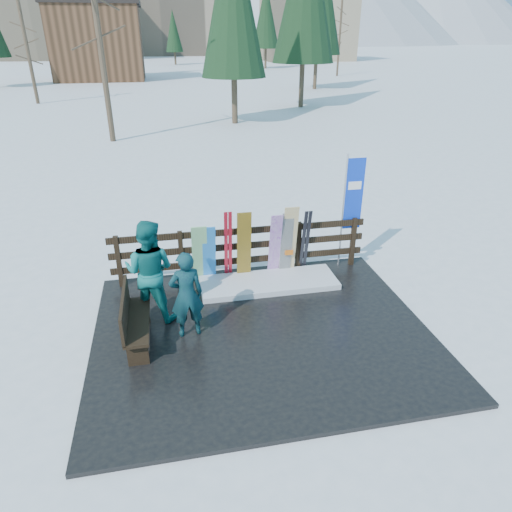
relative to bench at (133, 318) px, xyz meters
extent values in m
plane|color=white|center=(2.24, -0.07, -0.60)|extent=(700.00, 700.00, 0.00)
cube|color=black|center=(2.24, -0.07, -0.56)|extent=(6.00, 5.00, 0.08)
cube|color=black|center=(-0.36, 2.13, 0.06)|extent=(0.10, 0.10, 1.15)
cube|color=black|center=(0.94, 2.13, 0.06)|extent=(0.10, 0.10, 1.15)
cube|color=black|center=(2.24, 2.13, 0.06)|extent=(0.10, 0.10, 1.15)
cube|color=black|center=(3.54, 2.13, 0.06)|extent=(0.10, 0.10, 1.15)
cube|color=black|center=(4.84, 2.13, 0.06)|extent=(0.10, 0.10, 1.15)
cube|color=black|center=(2.24, 2.13, -0.17)|extent=(5.60, 0.05, 0.14)
cube|color=black|center=(2.24, 2.13, 0.18)|extent=(5.60, 0.05, 0.14)
cube|color=black|center=(2.24, 2.13, 0.53)|extent=(5.60, 0.05, 0.14)
cube|color=white|center=(2.73, 1.53, -0.46)|extent=(2.91, 1.00, 0.12)
cube|color=black|center=(0.07, 0.00, -0.07)|extent=(0.40, 1.50, 0.06)
cube|color=black|center=(0.07, -0.60, -0.29)|extent=(0.34, 0.06, 0.45)
cube|color=black|center=(0.07, 0.60, -0.29)|extent=(0.34, 0.06, 0.45)
cube|color=black|center=(-0.11, 0.00, 0.20)|extent=(0.05, 1.50, 0.50)
cube|color=#2987E2|center=(1.52, 1.91, 0.16)|extent=(0.27, 0.36, 1.35)
cube|color=white|center=(1.32, 1.91, 0.18)|extent=(0.32, 0.38, 1.38)
cube|color=gold|center=(2.27, 1.91, 0.28)|extent=(0.30, 0.20, 1.59)
cube|color=silver|center=(2.94, 1.91, 0.24)|extent=(0.25, 0.35, 1.50)
cube|color=black|center=(3.20, 1.91, 0.24)|extent=(0.26, 0.24, 1.51)
cube|color=silver|center=(3.27, 1.91, 0.31)|extent=(0.31, 0.29, 1.65)
cube|color=#A91423|center=(1.89, 1.98, 0.29)|extent=(0.07, 0.25, 1.61)
cube|color=#A91423|center=(1.98, 1.98, 0.29)|extent=(0.07, 0.25, 1.61)
cube|color=black|center=(3.60, 1.98, 0.24)|extent=(0.08, 0.31, 1.51)
cube|color=black|center=(3.69, 1.98, 0.24)|extent=(0.08, 0.31, 1.51)
cylinder|color=silver|center=(4.55, 2.18, 0.78)|extent=(0.04, 0.04, 2.60)
cube|color=#0C36CF|center=(4.77, 2.18, 1.18)|extent=(0.42, 0.02, 1.60)
imported|color=#104E45|center=(0.94, 0.10, 0.29)|extent=(0.63, 0.46, 1.62)
imported|color=#106867|center=(0.32, 0.80, 0.46)|extent=(1.15, 1.03, 1.95)
cube|color=tan|center=(-19.76, 109.93, 8.40)|extent=(22.00, 14.00, 18.00)
cube|color=gray|center=(8.24, 129.93, 10.40)|extent=(26.00, 16.00, 22.00)
cube|color=tan|center=(32.24, 94.93, 6.40)|extent=(18.00, 12.00, 14.00)
cube|color=brown|center=(-5.76, 54.93, 3.40)|extent=(10.00, 8.00, 8.00)
cube|color=black|center=(-5.76, 54.93, 7.70)|extent=(10.50, 8.40, 0.60)
cylinder|color=#382B1E|center=(-1.76, 17.93, 5.44)|extent=(0.28, 0.28, 12.07)
cone|color=black|center=(5.24, 21.93, 4.75)|extent=(3.85, 3.85, 10.68)
cone|color=black|center=(11.24, 27.93, 5.60)|extent=(4.46, 4.46, 12.39)
cylinder|color=#382B1E|center=(-8.76, 33.93, 3.42)|extent=(0.28, 0.28, 8.04)
cone|color=black|center=(16.24, 39.93, 5.80)|extent=(4.60, 4.60, 12.79)
cylinder|color=#382B1E|center=(24.24, 54.93, 4.09)|extent=(0.28, 0.28, 9.37)
cone|color=black|center=(-3.76, 59.93, 5.96)|extent=(4.72, 4.72, 13.11)
cone|color=black|center=(18.24, 71.93, 5.37)|extent=(4.30, 4.30, 11.94)
cone|color=black|center=(4.24, 84.93, 3.71)|extent=(3.10, 3.10, 8.60)
camera|label=1|loc=(0.77, -6.79, 4.33)|focal=32.00mm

